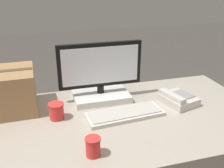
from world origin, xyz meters
name	(u,v)px	position (x,y,z in m)	size (l,w,h in m)	color
office_desk	(112,168)	(0.00, 0.00, 0.36)	(1.80, 0.90, 0.71)	#A89E8E
monitor	(101,79)	(0.00, 0.27, 0.85)	(0.53, 0.26, 0.37)	white
keyboard	(125,114)	(0.08, 0.00, 0.72)	(0.45, 0.20, 0.03)	beige
desk_phone	(178,99)	(0.45, 0.06, 0.74)	(0.22, 0.25, 0.08)	beige
paper_cup_left	(57,111)	(-0.30, 0.08, 0.76)	(0.09, 0.09, 0.09)	red
paper_cup_right	(93,147)	(-0.17, -0.29, 0.76)	(0.07, 0.07, 0.09)	red
cardboard_box	(2,92)	(-0.59, 0.26, 0.83)	(0.38, 0.32, 0.25)	#9E754C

